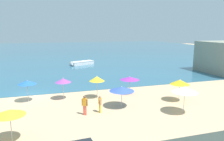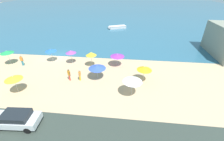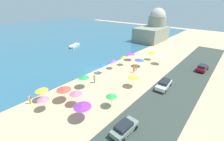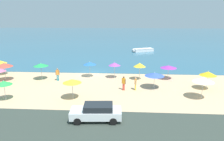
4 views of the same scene
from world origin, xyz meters
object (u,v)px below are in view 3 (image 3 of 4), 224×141
(beach_umbrella_2, at_px, (160,56))
(beach_umbrella_9, at_px, (139,60))
(beach_umbrella_13, at_px, (41,90))
(beach_umbrella_8, at_px, (76,93))
(bather_2, at_px, (94,78))
(beach_umbrella_11, at_px, (102,65))
(skiff_nearshore, at_px, (74,46))
(beach_umbrella_10, at_px, (131,54))
(beach_umbrella_3, at_px, (64,88))
(beach_umbrella_5, at_px, (82,106))
(beach_umbrella_1, at_px, (43,99))
(parked_car_1, at_px, (202,68))
(beach_umbrella_0, at_px, (133,77))
(bather_0, at_px, (29,99))
(beach_umbrella_6, at_px, (124,57))
(beach_umbrella_4, at_px, (84,77))
(beach_umbrella_7, at_px, (152,53))
(parked_car_0, at_px, (124,128))
(bather_1, at_px, (137,67))
(bather_3, at_px, (134,68))
(parked_car_2, at_px, (164,84))
(harbor_fortress, at_px, (154,29))
(beach_umbrella_14, at_px, (113,60))
(beach_umbrella_12, at_px, (111,96))

(beach_umbrella_2, relative_size, beach_umbrella_9, 1.06)
(beach_umbrella_2, xyz_separation_m, beach_umbrella_13, (-27.87, 7.96, -0.17))
(beach_umbrella_8, height_order, bather_2, beach_umbrella_8)
(beach_umbrella_11, xyz_separation_m, skiff_nearshore, (9.63, 23.16, -1.68))
(beach_umbrella_9, distance_m, beach_umbrella_10, 4.91)
(beach_umbrella_3, xyz_separation_m, beach_umbrella_5, (-0.84, -5.70, -0.07))
(beach_umbrella_10, bearing_deg, beach_umbrella_1, -175.63)
(beach_umbrella_2, height_order, bather_2, beach_umbrella_2)
(parked_car_1, bearing_deg, beach_umbrella_5, 162.42)
(beach_umbrella_0, bearing_deg, beach_umbrella_1, 155.91)
(beach_umbrella_3, relative_size, bather_0, 1.54)
(beach_umbrella_6, xyz_separation_m, beach_umbrella_10, (4.20, 0.68, -0.38))
(beach_umbrella_2, xyz_separation_m, bather_0, (-29.73, 8.66, -1.29))
(beach_umbrella_6, height_order, beach_umbrella_11, beach_umbrella_6)
(beach_umbrella_4, distance_m, beach_umbrella_7, 22.44)
(beach_umbrella_4, relative_size, bather_0, 1.43)
(beach_umbrella_13, xyz_separation_m, parked_car_0, (3.13, -14.48, -1.25))
(beach_umbrella_8, distance_m, bather_1, 17.75)
(beach_umbrella_10, distance_m, beach_umbrella_13, 25.49)
(bather_0, bearing_deg, beach_umbrella_11, -3.31)
(beach_umbrella_3, distance_m, beach_umbrella_11, 11.95)
(beach_umbrella_9, distance_m, parked_car_0, 22.12)
(beach_umbrella_11, relative_size, bather_1, 1.45)
(beach_umbrella_3, bearing_deg, beach_umbrella_2, -11.26)
(bather_3, bearing_deg, parked_car_0, -151.20)
(beach_umbrella_9, height_order, bather_1, beach_umbrella_9)
(skiff_nearshore, bearing_deg, beach_umbrella_0, -107.60)
(beach_umbrella_4, bearing_deg, beach_umbrella_13, 164.49)
(parked_car_2, bearing_deg, beach_umbrella_5, 160.88)
(beach_umbrella_4, distance_m, harbor_fortress, 45.92)
(beach_umbrella_1, bearing_deg, beach_umbrella_14, 6.13)
(beach_umbrella_6, distance_m, beach_umbrella_12, 17.44)
(harbor_fortress, bearing_deg, bather_3, -160.79)
(parked_car_2, bearing_deg, beach_umbrella_2, 28.06)
(beach_umbrella_5, relative_size, bather_0, 1.46)
(beach_umbrella_14, bearing_deg, beach_umbrella_1, -173.87)
(beach_umbrella_1, height_order, beach_umbrella_2, beach_umbrella_2)
(beach_umbrella_7, bearing_deg, beach_umbrella_9, 179.56)
(beach_umbrella_4, relative_size, bather_2, 1.38)
(beach_umbrella_13, bearing_deg, beach_umbrella_9, -11.65)
(beach_umbrella_12, relative_size, bather_1, 1.41)
(bather_0, bearing_deg, parked_car_0, -71.82)
(beach_umbrella_5, height_order, beach_umbrella_9, beach_umbrella_5)
(beach_umbrella_0, bearing_deg, bather_2, 119.30)
(beach_umbrella_7, distance_m, beach_umbrella_12, 23.93)
(beach_umbrella_6, relative_size, beach_umbrella_11, 1.08)
(beach_umbrella_6, distance_m, harbor_fortress, 32.03)
(beach_umbrella_14, xyz_separation_m, bather_1, (2.89, -4.96, -1.23))
(beach_umbrella_0, xyz_separation_m, skiff_nearshore, (10.14, 31.96, -1.70))
(bather_2, bearing_deg, beach_umbrella_0, -60.70)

